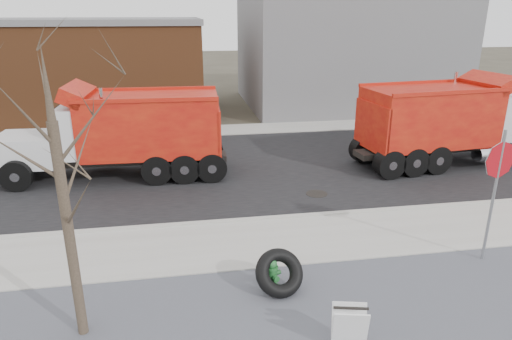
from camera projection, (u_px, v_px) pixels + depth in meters
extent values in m
plane|color=#383328|center=(238.00, 250.00, 11.34)|extent=(120.00, 120.00, 0.00)
cube|color=#9E9B93|center=(236.00, 244.00, 11.56)|extent=(60.00, 2.50, 0.06)
cube|color=#9E9B93|center=(231.00, 221.00, 12.77)|extent=(60.00, 0.15, 0.11)
cube|color=black|center=(216.00, 168.00, 17.20)|extent=(60.00, 9.40, 0.02)
cube|color=#9E9B93|center=(207.00, 131.00, 22.50)|extent=(60.00, 2.00, 0.06)
cube|color=slate|center=(344.00, 39.00, 28.18)|extent=(12.00, 10.00, 8.00)
cube|color=brown|center=(15.00, 72.00, 24.78)|extent=(20.00, 8.00, 5.00)
cube|color=slate|center=(6.00, 20.00, 23.91)|extent=(20.20, 8.20, 0.30)
cylinder|color=#382D23|center=(69.00, 236.00, 7.76)|extent=(0.18, 0.18, 4.00)
cone|color=#382D23|center=(46.00, 83.00, 6.90)|extent=(0.14, 0.14, 1.20)
cylinder|color=#2C753C|center=(272.00, 288.00, 9.73)|extent=(0.39, 0.39, 0.05)
cylinder|color=#2C753C|center=(272.00, 278.00, 9.64)|extent=(0.20, 0.20, 0.53)
cylinder|color=#2C753C|center=(272.00, 268.00, 9.57)|extent=(0.27, 0.27, 0.04)
sphere|color=#2C753C|center=(272.00, 264.00, 9.54)|extent=(0.21, 0.21, 0.21)
cylinder|color=#2C753C|center=(272.00, 260.00, 9.51)|extent=(0.04, 0.04, 0.05)
cylinder|color=#2C753C|center=(266.00, 276.00, 9.55)|extent=(0.13, 0.13, 0.10)
cylinder|color=#2C753C|center=(278.00, 272.00, 9.69)|extent=(0.13, 0.13, 0.10)
cylinder|color=#2C753C|center=(276.00, 278.00, 9.50)|extent=(0.16, 0.15, 0.13)
torus|color=black|center=(279.00, 273.00, 9.51)|extent=(1.19, 1.07, 0.99)
cylinder|color=gray|center=(493.00, 198.00, 10.38)|extent=(0.07, 0.07, 3.20)
cylinder|color=#B00C15|center=(500.00, 160.00, 10.08)|extent=(0.85, 0.22, 0.87)
cube|color=white|center=(350.00, 331.00, 7.81)|extent=(0.63, 0.33, 0.82)
cube|color=white|center=(349.00, 325.00, 7.98)|extent=(0.63, 0.33, 0.82)
cube|color=black|center=(351.00, 308.00, 7.76)|extent=(0.59, 0.17, 0.04)
cube|color=black|center=(453.00, 147.00, 17.69)|extent=(8.18, 1.75, 0.21)
cube|color=silver|center=(485.00, 115.00, 17.63)|extent=(1.76, 2.35, 1.71)
cube|color=black|center=(503.00, 102.00, 17.67)|extent=(0.27, 1.90, 0.76)
cube|color=red|center=(429.00, 116.00, 16.94)|extent=(4.99, 2.81, 2.09)
cylinder|color=silver|center=(452.00, 101.00, 18.09)|extent=(0.15, 0.15, 2.28)
cylinder|color=black|center=(503.00, 136.00, 19.54)|extent=(1.07, 0.40, 1.05)
cylinder|color=black|center=(386.00, 148.00, 17.93)|extent=(1.07, 0.40, 1.05)
cylinder|color=black|center=(413.00, 161.00, 16.27)|extent=(1.07, 0.40, 1.05)
cube|color=black|center=(119.00, 160.00, 16.15)|extent=(7.65, 1.09, 0.21)
cube|color=silver|center=(30.00, 149.00, 15.62)|extent=(2.12, 1.89, 1.03)
cube|color=silver|center=(85.00, 129.00, 15.64)|extent=(1.57, 2.20, 1.68)
cube|color=black|center=(60.00, 116.00, 15.39)|extent=(0.12, 1.87, 0.75)
cube|color=red|center=(151.00, 124.00, 15.88)|extent=(4.74, 2.41, 2.05)
cylinder|color=silver|center=(104.00, 122.00, 14.77)|extent=(0.14, 0.14, 2.24)
cylinder|color=black|center=(16.00, 176.00, 14.86)|extent=(1.04, 0.32, 1.03)
cylinder|color=black|center=(36.00, 158.00, 16.74)|extent=(1.04, 0.32, 1.03)
cylinder|color=black|center=(185.00, 168.00, 15.63)|extent=(1.04, 0.32, 1.03)
cylinder|color=black|center=(185.00, 153.00, 17.30)|extent=(1.04, 0.32, 1.03)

